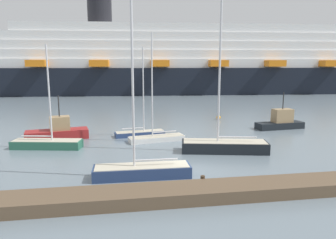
{
  "coord_description": "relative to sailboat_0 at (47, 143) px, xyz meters",
  "views": [
    {
      "loc": [
        -4.33,
        -18.76,
        6.65
      ],
      "look_at": [
        0.0,
        8.62,
        1.74
      ],
      "focal_mm": 33.5,
      "sensor_mm": 36.0,
      "label": 1
    }
  ],
  "objects": [
    {
      "name": "sailboat_0",
      "position": [
        0.0,
        0.0,
        0.0
      ],
      "size": [
        5.65,
        2.4,
        8.14
      ],
      "rotation": [
        0.0,
        0.0,
        -0.19
      ],
      "color": "#2D6B51",
      "rests_on": "ground_plane"
    },
    {
      "name": "ground_plane",
      "position": [
        10.1,
        -6.82,
        -0.44
      ],
      "size": [
        600.0,
        600.0,
        0.0
      ],
      "primitive_type": "plane",
      "color": "slate"
    },
    {
      "name": "sailboat_1",
      "position": [
        8.97,
        0.97,
        -0.03
      ],
      "size": [
        5.04,
        2.23,
        9.25
      ],
      "rotation": [
        0.0,
        0.0,
        3.33
      ],
      "color": "white",
      "rests_on": "ground_plane"
    },
    {
      "name": "dock_pier",
      "position": [
        10.1,
        -11.19,
        -0.12
      ],
      "size": [
        27.5,
        2.17,
        0.77
      ],
      "color": "brown",
      "rests_on": "ground_plane"
    },
    {
      "name": "fishing_boat_0",
      "position": [
        0.29,
        3.18,
        0.25
      ],
      "size": [
        5.59,
        2.73,
        3.91
      ],
      "rotation": [
        0.0,
        0.0,
        0.2
      ],
      "color": "maroon",
      "rests_on": "ground_plane"
    },
    {
      "name": "fishing_boat_1",
      "position": [
        22.41,
        4.31,
        0.3
      ],
      "size": [
        5.19,
        2.01,
        3.83
      ],
      "rotation": [
        0.0,
        0.0,
        0.11
      ],
      "color": "black",
      "rests_on": "ground_plane"
    },
    {
      "name": "sailboat_4",
      "position": [
        7.03,
        -7.73,
        0.09
      ],
      "size": [
        5.79,
        1.6,
        10.95
      ],
      "rotation": [
        0.0,
        0.0,
        3.12
      ],
      "color": "navy",
      "rests_on": "ground_plane"
    },
    {
      "name": "sailboat_3",
      "position": [
        7.67,
        3.21,
        -0.05
      ],
      "size": [
        4.78,
        1.82,
        8.2
      ],
      "rotation": [
        0.0,
        0.0,
        0.15
      ],
      "color": "navy",
      "rests_on": "ground_plane"
    },
    {
      "name": "cruise_ship",
      "position": [
        21.04,
        47.5,
        6.25
      ],
      "size": [
        107.28,
        22.89,
        20.76
      ],
      "rotation": [
        0.0,
        0.0,
        -0.07
      ],
      "color": "black",
      "rests_on": "ground_plane"
    },
    {
      "name": "channel_buoy_2",
      "position": [
        17.69,
        10.5,
        -0.16
      ],
      "size": [
        0.53,
        0.53,
        1.55
      ],
      "color": "orange",
      "rests_on": "ground_plane"
    },
    {
      "name": "sailboat_2",
      "position": [
        13.68,
        -3.25,
        0.18
      ],
      "size": [
        6.73,
        3.11,
        13.0
      ],
      "rotation": [
        0.0,
        0.0,
        2.93
      ],
      "color": "black",
      "rests_on": "ground_plane"
    }
  ]
}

